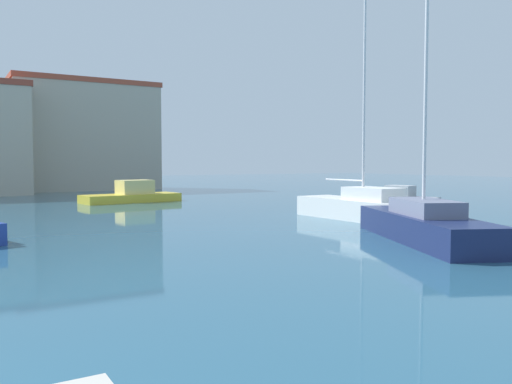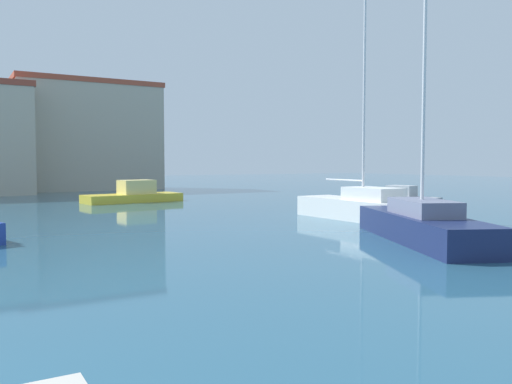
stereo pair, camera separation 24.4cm
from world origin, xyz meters
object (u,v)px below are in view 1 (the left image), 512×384
Objects in this scene: sailboat_white_distant_north at (364,206)px; motorboat_grey_far_left at (397,200)px; motorboat_yellow_inner_mooring at (132,195)px; sailboat_navy_center_channel at (423,223)px.

sailboat_white_distant_north reaches higher than motorboat_grey_far_left.
motorboat_yellow_inner_mooring is at bearing 135.38° from motorboat_grey_far_left.
motorboat_grey_far_left is 17.84m from motorboat_yellow_inner_mooring.
sailboat_navy_center_channel is 14.32m from motorboat_grey_far_left.
sailboat_white_distant_north is at bearing -70.85° from motorboat_yellow_inner_mooring.
sailboat_navy_center_channel reaches higher than sailboat_white_distant_north.
sailboat_navy_center_channel is 2.38× the size of motorboat_grey_far_left.
sailboat_white_distant_north is (2.91, 6.09, 0.03)m from sailboat_navy_center_channel.
sailboat_white_distant_north reaches higher than motorboat_yellow_inner_mooring.
sailboat_navy_center_channel is at bearing -82.63° from motorboat_yellow_inner_mooring.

